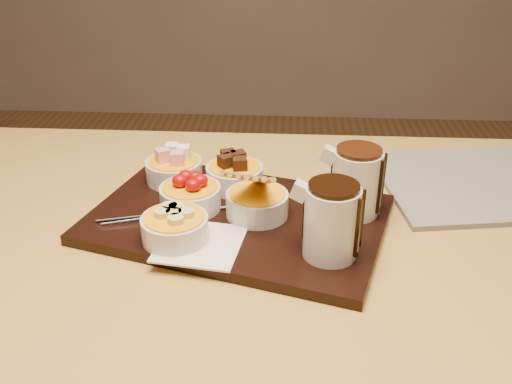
# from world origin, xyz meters

# --- Properties ---
(dining_table) EXTENTS (1.20, 0.80, 0.75)m
(dining_table) POSITION_xyz_m (0.00, 0.00, 0.65)
(dining_table) COLOR gold
(dining_table) RESTS_ON ground
(serving_board) EXTENTS (0.53, 0.42, 0.02)m
(serving_board) POSITION_xyz_m (-0.00, 0.01, 0.76)
(serving_board) COLOR black
(serving_board) RESTS_ON dining_table
(napkin) EXTENTS (0.14, 0.14, 0.00)m
(napkin) POSITION_xyz_m (-0.05, -0.08, 0.77)
(napkin) COLOR white
(napkin) RESTS_ON serving_board
(bowl_marshmallows) EXTENTS (0.10, 0.10, 0.04)m
(bowl_marshmallows) POSITION_xyz_m (-0.13, 0.13, 0.79)
(bowl_marshmallows) COLOR beige
(bowl_marshmallows) RESTS_ON serving_board
(bowl_cake) EXTENTS (0.10, 0.10, 0.04)m
(bowl_cake) POSITION_xyz_m (-0.02, 0.11, 0.79)
(bowl_cake) COLOR beige
(bowl_cake) RESTS_ON serving_board
(bowl_strawberries) EXTENTS (0.10, 0.10, 0.04)m
(bowl_strawberries) POSITION_xyz_m (-0.08, 0.03, 0.79)
(bowl_strawberries) COLOR beige
(bowl_strawberries) RESTS_ON serving_board
(bowl_biscotti) EXTENTS (0.10, 0.10, 0.04)m
(bowl_biscotti) POSITION_xyz_m (0.03, 0.02, 0.79)
(bowl_biscotti) COLOR beige
(bowl_biscotti) RESTS_ON serving_board
(bowl_bananas) EXTENTS (0.10, 0.10, 0.04)m
(bowl_bananas) POSITION_xyz_m (-0.09, -0.06, 0.79)
(bowl_bananas) COLOR beige
(bowl_bananas) RESTS_ON serving_board
(pitcher_dark_chocolate) EXTENTS (0.10, 0.10, 0.11)m
(pitcher_dark_chocolate) POSITION_xyz_m (0.14, -0.09, 0.82)
(pitcher_dark_chocolate) COLOR silver
(pitcher_dark_chocolate) RESTS_ON serving_board
(pitcher_milk_chocolate) EXTENTS (0.10, 0.10, 0.11)m
(pitcher_milk_chocolate) POSITION_xyz_m (0.18, 0.03, 0.82)
(pitcher_milk_chocolate) COLOR silver
(pitcher_milk_chocolate) RESTS_ON serving_board
(fondue_skewers) EXTENTS (0.10, 0.26, 0.01)m
(fondue_skewers) POSITION_xyz_m (-0.10, 0.01, 0.77)
(fondue_skewers) COLOR silver
(fondue_skewers) RESTS_ON serving_board
(newspaper) EXTENTS (0.40, 0.34, 0.01)m
(newspaper) POSITION_xyz_m (0.43, 0.18, 0.76)
(newspaper) COLOR beige
(newspaper) RESTS_ON dining_table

